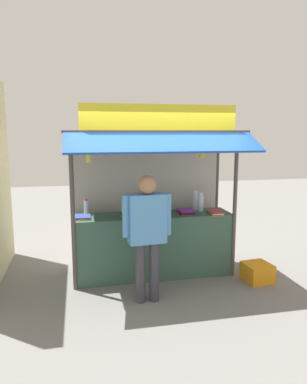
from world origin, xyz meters
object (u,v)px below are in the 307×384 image
at_px(water_bottle_back_left, 149,203).
at_px(water_bottle_mid_left, 195,201).
at_px(magazine_stack_rear_center, 186,211).
at_px(water_bottle_far_right, 168,207).
at_px(magazine_stack_far_left, 128,216).
at_px(magazine_stack_mid_right, 215,213).
at_px(water_bottle_front_left, 201,203).
at_px(vendor_person, 147,227).
at_px(magazine_stack_center, 82,217).
at_px(water_bottle_right, 86,207).
at_px(plastic_crate, 257,272).
at_px(water_bottle_front_right, 124,207).
at_px(banana_bunch_rightmost, 201,153).
at_px(banana_bunch_inner_right, 88,157).

relative_size(water_bottle_back_left, water_bottle_mid_left, 0.98).
bearing_deg(water_bottle_back_left, magazine_stack_rear_center, -19.60).
xyz_separation_m(water_bottle_far_right, water_bottle_mid_left, (0.50, 0.14, 0.05)).
bearing_deg(magazine_stack_far_left, magazine_stack_mid_right, -1.34).
bearing_deg(magazine_stack_far_left, water_bottle_front_left, 9.99).
height_order(water_bottle_back_left, vendor_person, vendor_person).
relative_size(water_bottle_back_left, magazine_stack_center, 1.03).
height_order(water_bottle_right, water_bottle_front_left, water_bottle_front_left).
xyz_separation_m(water_bottle_right, water_bottle_far_right, (1.25, -0.16, -0.01)).
height_order(water_bottle_mid_left, plastic_crate, water_bottle_mid_left).
height_order(magazine_stack_far_left, plastic_crate, magazine_stack_far_left).
xyz_separation_m(water_bottle_front_right, magazine_stack_center, (-0.64, -0.19, -0.09)).
height_order(water_bottle_front_left, water_bottle_front_right, water_bottle_front_left).
bearing_deg(plastic_crate, magazine_stack_far_left, 167.83).
relative_size(water_bottle_far_right, vendor_person, 0.13).
bearing_deg(water_bottle_front_right, magazine_stack_center, -163.34).
height_order(water_bottle_far_right, water_bottle_mid_left, water_bottle_mid_left).
height_order(water_bottle_right, water_bottle_far_right, water_bottle_right).
xyz_separation_m(water_bottle_front_left, vendor_person, (-1.05, -0.92, -0.10)).
relative_size(water_bottle_front_left, water_bottle_front_right, 1.26).
bearing_deg(magazine_stack_mid_right, plastic_crate, -34.60).
bearing_deg(magazine_stack_mid_right, banana_bunch_rightmost, -146.96).
distance_m(water_bottle_front_right, plastic_crate, 2.27).
bearing_deg(magazine_stack_far_left, magazine_stack_center, 171.01).
xyz_separation_m(magazine_stack_mid_right, plastic_crate, (0.55, -0.38, -0.87)).
bearing_deg(water_bottle_front_left, magazine_stack_far_left, -170.01).
distance_m(water_bottle_far_right, banana_bunch_inner_right, 1.52).
bearing_deg(magazine_stack_far_left, water_bottle_far_right, 15.34).
bearing_deg(magazine_stack_mid_right, water_bottle_far_right, 163.42).
bearing_deg(water_bottle_far_right, banana_bunch_rightmost, -47.22).
xyz_separation_m(water_bottle_right, magazine_stack_center, (-0.07, -0.23, -0.10)).
bearing_deg(water_bottle_front_right, plastic_crate, -20.16).
distance_m(water_bottle_far_right, magazine_stack_center, 1.32).
bearing_deg(magazine_stack_rear_center, water_bottle_front_left, 15.21).
height_order(water_bottle_front_right, water_bottle_mid_left, water_bottle_mid_left).
bearing_deg(water_bottle_right, vendor_person, -54.42).
xyz_separation_m(water_bottle_front_left, water_bottle_front_right, (-1.23, 0.09, -0.03)).
height_order(water_bottle_back_left, water_bottle_front_left, water_bottle_back_left).
height_order(banana_bunch_inner_right, banana_bunch_rightmost, same).
relative_size(magazine_stack_rear_center, magazine_stack_center, 1.09).
distance_m(water_bottle_front_right, vendor_person, 1.02).
xyz_separation_m(banana_bunch_rightmost, plastic_crate, (0.87, -0.17, -1.81)).
bearing_deg(banana_bunch_inner_right, water_bottle_right, 93.89).
height_order(magazine_stack_center, vendor_person, vendor_person).
bearing_deg(magazine_stack_far_left, vendor_person, -77.82).
relative_size(magazine_stack_far_left, plastic_crate, 0.66).
bearing_deg(banana_bunch_rightmost, magazine_stack_center, 168.55).
relative_size(water_bottle_front_left, banana_bunch_rightmost, 1.13).
relative_size(banana_bunch_inner_right, vendor_person, 0.18).
distance_m(water_bottle_back_left, magazine_stack_far_left, 0.53).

